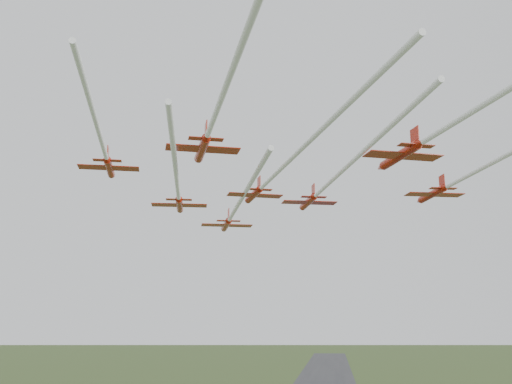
# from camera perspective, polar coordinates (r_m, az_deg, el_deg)

# --- Properties ---
(jet_lead) EXTENTS (18.82, 54.05, 2.88)m
(jet_lead) POSITION_cam_1_polar(r_m,az_deg,el_deg) (96.71, -2.26, -2.04)
(jet_lead) COLOR #A61908
(jet_row2_left) EXTENTS (15.51, 49.79, 2.69)m
(jet_row2_left) POSITION_cam_1_polar(r_m,az_deg,el_deg) (83.48, -7.83, 0.31)
(jet_row2_left) COLOR #A61908
(jet_row2_right) EXTENTS (18.78, 56.66, 2.83)m
(jet_row2_right) POSITION_cam_1_polar(r_m,az_deg,el_deg) (87.04, 7.26, 0.86)
(jet_row2_right) COLOR #A61908
(jet_row3_left) EXTENTS (15.59, 41.37, 2.49)m
(jet_row3_left) POSITION_cam_1_polar(r_m,az_deg,el_deg) (73.97, -14.97, 4.18)
(jet_row3_left) COLOR #A61908
(jet_row3_mid) EXTENTS (21.49, 51.27, 2.39)m
(jet_row3_mid) POSITION_cam_1_polar(r_m,az_deg,el_deg) (70.37, 2.26, 2.11)
(jet_row3_mid) COLOR #A61908
(jet_row3_right) EXTENTS (20.13, 65.90, 2.67)m
(jet_row3_right) POSITION_cam_1_polar(r_m,az_deg,el_deg) (77.39, 22.61, 2.77)
(jet_row3_right) COLOR #A61908
(jet_row4_left) EXTENTS (21.98, 55.80, 2.62)m
(jet_row4_left) POSITION_cam_1_polar(r_m,az_deg,el_deg) (54.66, -3.68, 8.81)
(jet_row4_left) COLOR #A61908
(jet_row4_right) EXTENTS (25.80, 63.23, 2.88)m
(jet_row4_right) POSITION_cam_1_polar(r_m,az_deg,el_deg) (59.17, 21.62, 8.04)
(jet_row4_right) COLOR #A61908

